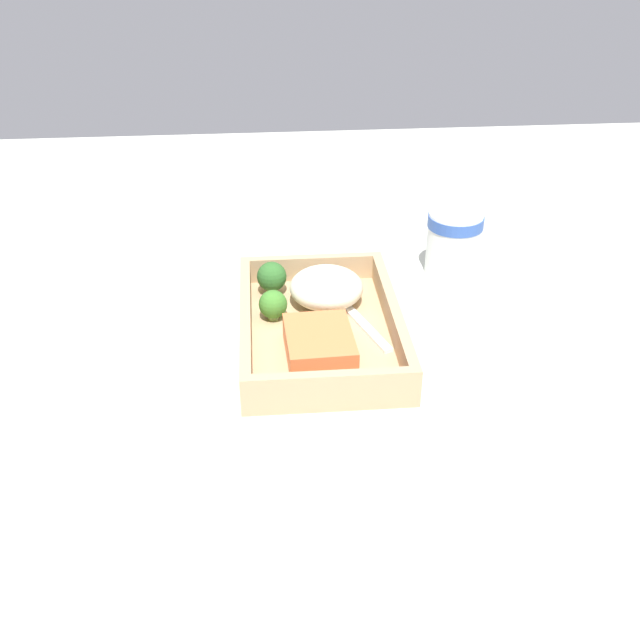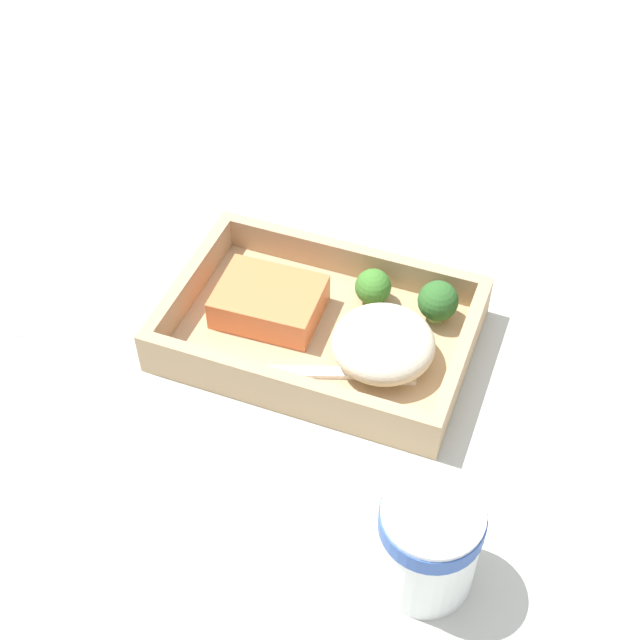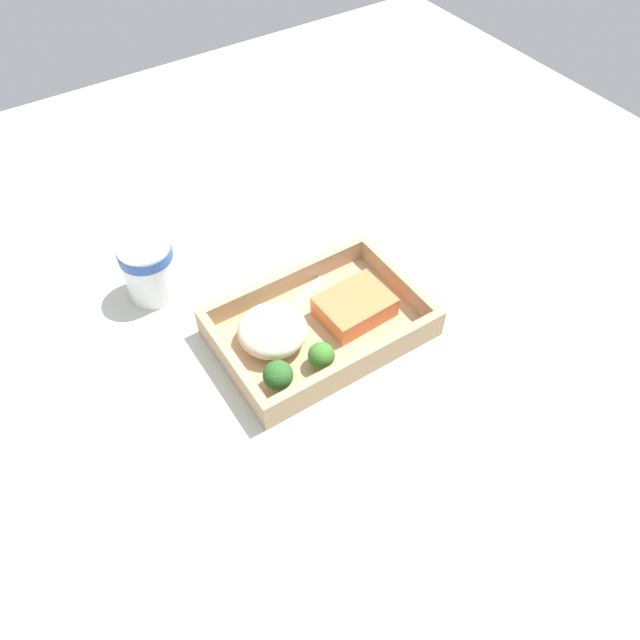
{
  "view_description": "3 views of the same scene",
  "coord_description": "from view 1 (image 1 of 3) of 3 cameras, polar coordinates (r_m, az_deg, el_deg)",
  "views": [
    {
      "loc": [
        -73.28,
        6.34,
        47.55
      ],
      "look_at": [
        0.0,
        0.0,
        2.7
      ],
      "focal_mm": 42.0,
      "sensor_mm": 36.0,
      "label": 1
    },
    {
      "loc": [
        19.61,
        -51.78,
        60.56
      ],
      "look_at": [
        0.0,
        0.0,
        2.7
      ],
      "focal_mm": 50.0,
      "sensor_mm": 36.0,
      "label": 2
    },
    {
      "loc": [
        29.16,
        44.74,
        64.69
      ],
      "look_at": [
        0.0,
        0.0,
        2.7
      ],
      "focal_mm": 35.0,
      "sensor_mm": 36.0,
      "label": 3
    }
  ],
  "objects": [
    {
      "name": "fork",
      "position": [
        0.9,
        2.52,
        0.5
      ],
      "size": [
        15.46,
        6.78,
        0.44
      ],
      "color": "white",
      "rests_on": "takeout_tray"
    },
    {
      "name": "tray_rim",
      "position": [
        0.86,
        0.0,
        0.06
      ],
      "size": [
        27.26,
        18.27,
        3.19
      ],
      "color": "tan",
      "rests_on": "takeout_tray"
    },
    {
      "name": "broccoli_floret_2",
      "position": [
        0.89,
        -3.6,
        1.17
      ],
      "size": [
        3.4,
        3.4,
        3.69
      ],
      "color": "#7EA55A",
      "rests_on": "takeout_tray"
    },
    {
      "name": "paper_cup",
      "position": [
        1.02,
        10.16,
        6.05
      ],
      "size": [
        7.36,
        7.36,
        8.73
      ],
      "color": "white",
      "rests_on": "ground_plane"
    },
    {
      "name": "mashed_potatoes",
      "position": [
        0.91,
        0.49,
        2.49
      ],
      "size": [
        9.07,
        9.02,
        4.42
      ],
      "primitive_type": "ellipsoid",
      "color": "beige",
      "rests_on": "takeout_tray"
    },
    {
      "name": "receipt_slip",
      "position": [
        0.68,
        3.02,
        -12.78
      ],
      "size": [
        12.87,
        16.41,
        0.24
      ],
      "primitive_type": "cube",
      "rotation": [
        0.0,
        0.0,
        0.35
      ],
      "color": "white",
      "rests_on": "ground_plane"
    },
    {
      "name": "ground_plane",
      "position": [
        0.88,
        0.0,
        -2.05
      ],
      "size": [
        160.0,
        160.0,
        2.0
      ],
      "primitive_type": "cube",
      "color": "beige"
    },
    {
      "name": "salmon_fillet",
      "position": [
        0.82,
        -0.05,
        -1.9
      ],
      "size": [
        9.75,
        7.63,
        3.02
      ],
      "primitive_type": "cube",
      "rotation": [
        0.0,
        0.0,
        0.04
      ],
      "color": "orange",
      "rests_on": "takeout_tray"
    },
    {
      "name": "takeout_tray",
      "position": [
        0.87,
        0.0,
        -1.18
      ],
      "size": [
        27.26,
        18.27,
        1.2
      ],
      "primitive_type": "cube",
      "color": "tan",
      "rests_on": "ground_plane"
    },
    {
      "name": "broccoli_floret_1",
      "position": [
        0.94,
        -3.7,
        3.27
      ],
      "size": [
        3.72,
        3.72,
        4.26
      ],
      "color": "#819D58",
      "rests_on": "takeout_tray"
    }
  ]
}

